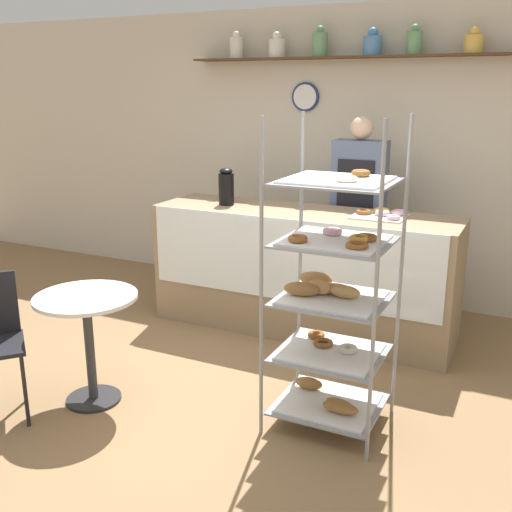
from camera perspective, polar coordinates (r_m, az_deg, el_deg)
name	(u,v)px	position (r m, az deg, el deg)	size (l,w,h in m)	color
ground_plane	(224,400)	(4.06, -3.02, -13.54)	(14.00, 14.00, 0.00)	olive
back_wall	(345,154)	(5.80, 8.52, 9.57)	(10.00, 0.30, 2.70)	beige
display_counter	(302,271)	(4.99, 4.42, -1.43)	(2.50, 0.69, 1.02)	#937A5B
pastry_rack	(332,299)	(3.51, 7.26, -4.07)	(0.67, 0.60, 1.85)	gray
person_worker	(358,210)	(5.25, 9.68, 4.31)	(0.45, 0.23, 1.75)	#282833
cafe_table	(88,323)	(3.96, -15.74, -6.16)	(0.65, 0.65, 0.73)	#262628
coffee_carafe	(226,187)	(5.09, -2.85, 6.58)	(0.13, 0.13, 0.31)	black
donut_tray_counter	(382,214)	(4.73, 11.90, 3.92)	(0.40, 0.34, 0.05)	white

